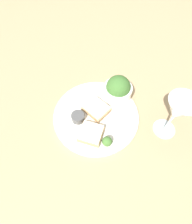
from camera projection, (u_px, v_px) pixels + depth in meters
name	position (u px, v px, depth m)	size (l,w,h in m)	color
ground_plane	(96.00, 117.00, 0.66)	(4.00, 4.00, 0.00)	tan
dinner_plate	(96.00, 116.00, 0.66)	(0.32, 0.32, 0.01)	silver
salad_bowl	(118.00, 89.00, 0.66)	(0.11, 0.11, 0.10)	white
sauce_ramekin	(78.00, 117.00, 0.63)	(0.05, 0.05, 0.03)	#4C4C4C
cheese_toast_near	(96.00, 109.00, 0.65)	(0.10, 0.09, 0.03)	tan
cheese_toast_far	(91.00, 133.00, 0.60)	(0.09, 0.09, 0.03)	tan
wine_glass	(178.00, 111.00, 0.53)	(0.09, 0.09, 0.18)	silver
garnish	(107.00, 141.00, 0.58)	(0.03, 0.03, 0.03)	#477533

